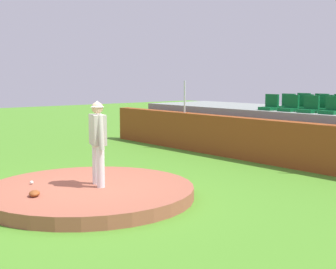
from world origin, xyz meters
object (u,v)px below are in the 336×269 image
Objects in this scene: stadium_chair_1 at (290,106)px; stadium_chair_9 at (320,104)px; stadium_chair_5 at (304,105)px; fielding_glove at (34,193)px; stadium_chair_8 at (302,103)px; stadium_chair_4 at (287,104)px; baseball at (32,183)px; stadium_chair_0 at (270,105)px; stadium_chair_2 at (310,107)px; stadium_chair_6 at (324,106)px; stadium_chair_3 at (332,108)px; pitcher at (98,137)px.

stadium_chair_1 is 1.00× the size of stadium_chair_9.
stadium_chair_1 and stadium_chair_5 have the same top height.
stadium_chair_8 reaches higher than fielding_glove.
stadium_chair_1 and stadium_chair_4 have the same top height.
stadium_chair_4 is 1.00× the size of stadium_chair_9.
baseball is 8.11m from stadium_chair_0.
stadium_chair_2 and stadium_chair_6 have the same top height.
stadium_chair_4 is at bearing -20.79° from stadium_chair_3.
baseball is 0.25× the size of fielding_glove.
baseball is 0.15× the size of stadium_chair_1.
pitcher is 7.82m from stadium_chair_5.
stadium_chair_3 is (0.70, 0.02, 0.00)m from stadium_chair_2.
stadium_chair_4 is at bearing -48.82° from stadium_chair_1.
stadium_chair_1 is 1.83m from stadium_chair_8.
stadium_chair_6 is (-0.05, 0.84, 0.00)m from stadium_chair_2.
stadium_chair_2 is at bearing 117.58° from fielding_glove.
fielding_glove is at bearing 87.83° from stadium_chair_2.
stadium_chair_5 is at bearing 109.74° from pitcher.
baseball is at bearing -170.96° from fielding_glove.
stadium_chair_9 reaches higher than fielding_glove.
stadium_chair_0 is 0.74m from stadium_chair_1.
stadium_chair_9 is (-1.41, 1.65, 0.00)m from stadium_chair_3.
pitcher is 1.72m from baseball.
stadium_chair_0 is at bearing 89.27° from stadium_chair_8.
stadium_chair_8 is at bearing 90.79° from baseball.
stadium_chair_6 is at bearing -86.73° from stadium_chair_2.
stadium_chair_6 is at bearing -129.20° from stadium_chair_1.
stadium_chair_4 is (-0.69, 0.79, 0.00)m from stadium_chair_1.
stadium_chair_4 and stadium_chair_6 have the same top height.
stadium_chair_0 is at bearing 86.74° from stadium_chair_4.
stadium_chair_6 reaches higher than baseball.
stadium_chair_8 is at bearing -38.54° from stadium_chair_3.
stadium_chair_6 is at bearing -149.43° from stadium_chair_0.
stadium_chair_9 is (0.58, 9.66, 1.31)m from baseball.
pitcher is 3.48× the size of stadium_chair_2.
baseball is 0.15× the size of stadium_chair_9.
stadium_chair_0 and stadium_chair_6 have the same top height.
stadium_chair_5 is (-1.42, 0.80, 0.00)m from stadium_chair_3.
pitcher is at bearing 93.31° from stadium_chair_1.
stadium_chair_5 is (0.72, 0.80, 0.00)m from stadium_chair_0.
stadium_chair_5 is at bearing 2.01° from stadium_chair_6.
stadium_chair_5 is at bearing 89.10° from stadium_chair_9.
stadium_chair_1 is (0.74, 0.01, 0.00)m from stadium_chair_0.
stadium_chair_2 is at bearing 1.96° from stadium_chair_3.
fielding_glove is 0.60× the size of stadium_chair_9.
stadium_chair_1 is 1.00× the size of stadium_chair_2.
stadium_chair_3 is at bearing -179.80° from stadium_chair_0.
stadium_chair_8 is (-0.13, 9.70, 1.31)m from baseball.
stadium_chair_6 and stadium_chair_9 have the same top height.
stadium_chair_0 is at bearing -0.64° from stadium_chair_2.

